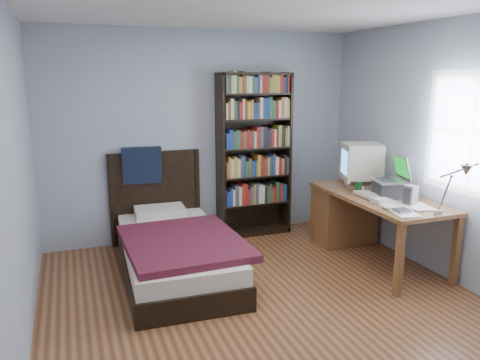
{
  "coord_description": "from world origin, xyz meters",
  "views": [
    {
      "loc": [
        -1.52,
        -3.35,
        1.96
      ],
      "look_at": [
        0.06,
        0.94,
        0.94
      ],
      "focal_mm": 35.0,
      "sensor_mm": 36.0,
      "label": 1
    }
  ],
  "objects_px": {
    "laptop": "(389,185)",
    "soda_can": "(358,187)",
    "bookshelf": "(254,155)",
    "keyboard": "(374,197)",
    "desk_lamp": "(462,175)",
    "bed": "(173,246)",
    "crt_monitor": "(360,162)",
    "speaker": "(411,195)",
    "desk": "(352,212)"
  },
  "relations": [
    {
      "from": "soda_can",
      "to": "bed",
      "type": "distance_m",
      "value": 2.08
    },
    {
      "from": "laptop",
      "to": "soda_can",
      "type": "xyz_separation_m",
      "value": [
        -0.19,
        0.26,
        -0.06
      ]
    },
    {
      "from": "crt_monitor",
      "to": "desk",
      "type": "bearing_deg",
      "value": 154.9
    },
    {
      "from": "speaker",
      "to": "bookshelf",
      "type": "distance_m",
      "value": 1.98
    },
    {
      "from": "desk_lamp",
      "to": "speaker",
      "type": "bearing_deg",
      "value": 83.36
    },
    {
      "from": "laptop",
      "to": "desk_lamp",
      "type": "xyz_separation_m",
      "value": [
        -0.08,
        -1.02,
        0.32
      ]
    },
    {
      "from": "laptop",
      "to": "bookshelf",
      "type": "relative_size",
      "value": 0.22
    },
    {
      "from": "crt_monitor",
      "to": "desk_lamp",
      "type": "relative_size",
      "value": 1.02
    },
    {
      "from": "keyboard",
      "to": "bookshelf",
      "type": "xyz_separation_m",
      "value": [
        -0.77,
        1.39,
        0.26
      ]
    },
    {
      "from": "keyboard",
      "to": "bookshelf",
      "type": "height_order",
      "value": "bookshelf"
    },
    {
      "from": "crt_monitor",
      "to": "bookshelf",
      "type": "height_order",
      "value": "bookshelf"
    },
    {
      "from": "desk",
      "to": "laptop",
      "type": "relative_size",
      "value": 3.87
    },
    {
      "from": "desk",
      "to": "bed",
      "type": "bearing_deg",
      "value": 178.99
    },
    {
      "from": "crt_monitor",
      "to": "keyboard",
      "type": "height_order",
      "value": "crt_monitor"
    },
    {
      "from": "desk_lamp",
      "to": "keyboard",
      "type": "distance_m",
      "value": 1.09
    },
    {
      "from": "keyboard",
      "to": "bed",
      "type": "height_order",
      "value": "bed"
    },
    {
      "from": "laptop",
      "to": "keyboard",
      "type": "bearing_deg",
      "value": -175.23
    },
    {
      "from": "bookshelf",
      "to": "keyboard",
      "type": "bearing_deg",
      "value": -61.17
    },
    {
      "from": "laptop",
      "to": "bed",
      "type": "xyz_separation_m",
      "value": [
        -2.17,
        0.57,
        -0.59
      ]
    },
    {
      "from": "keyboard",
      "to": "soda_can",
      "type": "bearing_deg",
      "value": 90.4
    },
    {
      "from": "desk",
      "to": "desk_lamp",
      "type": "xyz_separation_m",
      "value": [
        -0.02,
        -1.56,
        0.75
      ]
    },
    {
      "from": "speaker",
      "to": "bed",
      "type": "distance_m",
      "value": 2.42
    },
    {
      "from": "desk",
      "to": "bed",
      "type": "relative_size",
      "value": 0.79
    },
    {
      "from": "keyboard",
      "to": "bed",
      "type": "xyz_separation_m",
      "value": [
        -1.98,
        0.59,
        -0.49
      ]
    },
    {
      "from": "keyboard",
      "to": "soda_can",
      "type": "distance_m",
      "value": 0.28
    },
    {
      "from": "crt_monitor",
      "to": "bed",
      "type": "bearing_deg",
      "value": 178.37
    },
    {
      "from": "laptop",
      "to": "bed",
      "type": "relative_size",
      "value": 0.2
    },
    {
      "from": "laptop",
      "to": "speaker",
      "type": "distance_m",
      "value": 0.35
    },
    {
      "from": "bed",
      "to": "laptop",
      "type": "bearing_deg",
      "value": -14.8
    },
    {
      "from": "soda_can",
      "to": "bookshelf",
      "type": "bearing_deg",
      "value": 124.59
    },
    {
      "from": "laptop",
      "to": "soda_can",
      "type": "bearing_deg",
      "value": 125.69
    },
    {
      "from": "desk",
      "to": "soda_can",
      "type": "xyz_separation_m",
      "value": [
        -0.12,
        -0.27,
        0.37
      ]
    },
    {
      "from": "speaker",
      "to": "bed",
      "type": "bearing_deg",
      "value": 140.72
    },
    {
      "from": "keyboard",
      "to": "speaker",
      "type": "distance_m",
      "value": 0.39
    },
    {
      "from": "keyboard",
      "to": "desk",
      "type": "bearing_deg",
      "value": 77.97
    },
    {
      "from": "desk",
      "to": "speaker",
      "type": "bearing_deg",
      "value": -86.26
    },
    {
      "from": "keyboard",
      "to": "soda_can",
      "type": "height_order",
      "value": "soda_can"
    },
    {
      "from": "crt_monitor",
      "to": "bed",
      "type": "xyz_separation_m",
      "value": [
        -2.16,
        0.06,
        -0.76
      ]
    },
    {
      "from": "desk",
      "to": "keyboard",
      "type": "height_order",
      "value": "keyboard"
    },
    {
      "from": "laptop",
      "to": "keyboard",
      "type": "relative_size",
      "value": 0.9
    },
    {
      "from": "desk_lamp",
      "to": "soda_can",
      "type": "xyz_separation_m",
      "value": [
        -0.1,
        1.28,
        -0.38
      ]
    },
    {
      "from": "crt_monitor",
      "to": "keyboard",
      "type": "xyz_separation_m",
      "value": [
        -0.18,
        -0.53,
        -0.26
      ]
    },
    {
      "from": "soda_can",
      "to": "bookshelf",
      "type": "relative_size",
      "value": 0.06
    },
    {
      "from": "desk_lamp",
      "to": "speaker",
      "type": "height_order",
      "value": "desk_lamp"
    },
    {
      "from": "laptop",
      "to": "bookshelf",
      "type": "bearing_deg",
      "value": 124.8
    },
    {
      "from": "desk_lamp",
      "to": "bookshelf",
      "type": "bearing_deg",
      "value": 110.04
    },
    {
      "from": "crt_monitor",
      "to": "soda_can",
      "type": "xyz_separation_m",
      "value": [
        -0.18,
        -0.25,
        -0.22
      ]
    },
    {
      "from": "crt_monitor",
      "to": "desk_lamp",
      "type": "xyz_separation_m",
      "value": [
        -0.07,
        -1.53,
        0.16
      ]
    },
    {
      "from": "desk_lamp",
      "to": "speaker",
      "type": "relative_size",
      "value": 2.78
    },
    {
      "from": "desk",
      "to": "crt_monitor",
      "type": "height_order",
      "value": "crt_monitor"
    }
  ]
}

